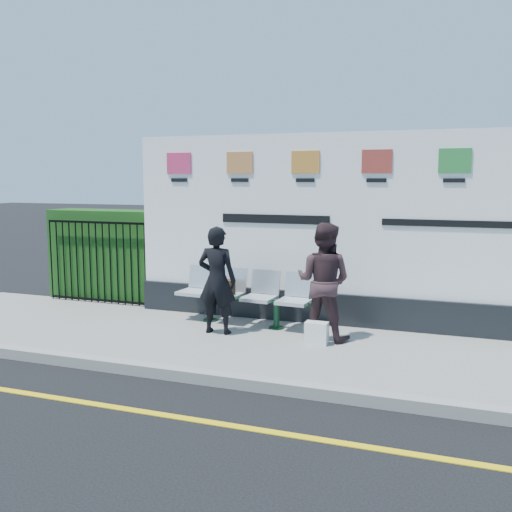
% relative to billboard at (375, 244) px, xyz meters
% --- Properties ---
extents(ground, '(80.00, 80.00, 0.00)m').
position_rel_billboard_xyz_m(ground, '(-0.50, -3.85, -1.42)').
color(ground, black).
extents(pavement, '(14.00, 3.00, 0.12)m').
position_rel_billboard_xyz_m(pavement, '(-0.50, -1.35, -1.36)').
color(pavement, gray).
rests_on(pavement, ground).
extents(kerb, '(14.00, 0.18, 0.14)m').
position_rel_billboard_xyz_m(kerb, '(-0.50, -2.85, -1.35)').
color(kerb, gray).
rests_on(kerb, ground).
extents(yellow_line, '(14.00, 0.10, 0.01)m').
position_rel_billboard_xyz_m(yellow_line, '(-0.50, -3.85, -1.42)').
color(yellow_line, yellow).
rests_on(yellow_line, ground).
extents(billboard, '(8.00, 0.30, 3.00)m').
position_rel_billboard_xyz_m(billboard, '(0.00, 0.00, 0.00)').
color(billboard, black).
rests_on(billboard, pavement).
extents(hedge, '(2.35, 0.70, 1.70)m').
position_rel_billboard_xyz_m(hedge, '(-5.08, 0.45, -0.45)').
color(hedge, '#1A4815').
rests_on(hedge, pavement).
extents(railing, '(2.05, 0.06, 1.54)m').
position_rel_billboard_xyz_m(railing, '(-5.08, -0.00, -0.53)').
color(railing, black).
rests_on(railing, pavement).
extents(bench, '(2.25, 0.74, 0.47)m').
position_rel_billboard_xyz_m(bench, '(-1.97, -0.57, -1.06)').
color(bench, silver).
rests_on(bench, pavement).
extents(woman_left, '(0.60, 0.41, 1.61)m').
position_rel_billboard_xyz_m(woman_left, '(-2.14, -1.16, -0.50)').
color(woman_left, black).
rests_on(woman_left, pavement).
extents(woman_right, '(0.90, 0.74, 1.68)m').
position_rel_billboard_xyz_m(woman_right, '(-0.59, -0.93, -0.46)').
color(woman_right, '#342226').
rests_on(woman_right, pavement).
extents(handbag_brown, '(0.31, 0.21, 0.23)m').
position_rel_billboard_xyz_m(handbag_brown, '(-2.26, -0.55, -0.71)').
color(handbag_brown, black).
rests_on(handbag_brown, bench).
extents(carrier_bag_white, '(0.31, 0.19, 0.31)m').
position_rel_billboard_xyz_m(carrier_bag_white, '(-0.61, -1.22, -1.14)').
color(carrier_bag_white, white).
rests_on(carrier_bag_white, pavement).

